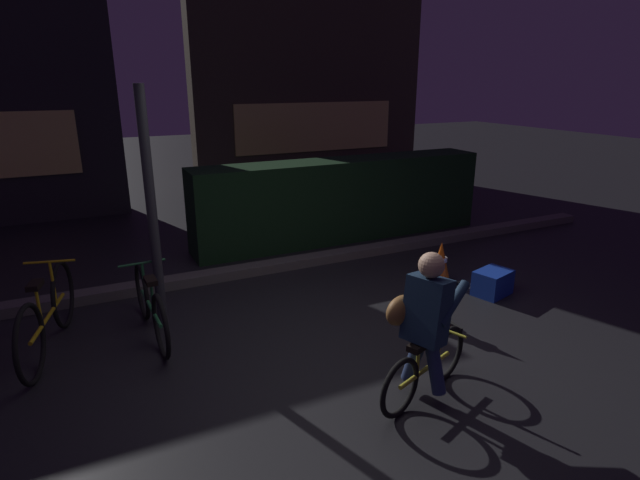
% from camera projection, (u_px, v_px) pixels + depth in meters
% --- Properties ---
extents(ground_plane, '(40.00, 40.00, 0.00)m').
position_uv_depth(ground_plane, '(329.00, 349.00, 4.88)').
color(ground_plane, black).
extents(sidewalk_curb, '(12.00, 0.24, 0.12)m').
position_uv_depth(sidewalk_curb, '(254.00, 269.00, 6.74)').
color(sidewalk_curb, '#56544F').
rests_on(sidewalk_curb, ground).
extents(hedge_row, '(4.80, 0.70, 1.27)m').
position_uv_depth(hedge_row, '(342.00, 199.00, 8.09)').
color(hedge_row, black).
rests_on(hedge_row, ground).
extents(storefront_right, '(5.57, 0.54, 4.99)m').
position_uv_depth(storefront_right, '(311.00, 78.00, 11.61)').
color(storefront_right, '#42382D').
rests_on(storefront_right, ground).
extents(street_post, '(0.10, 0.10, 2.44)m').
position_uv_depth(street_post, '(152.00, 213.00, 4.98)').
color(street_post, '#2D2D33').
rests_on(street_post, ground).
extents(parked_bike_left_mid, '(0.52, 1.71, 0.81)m').
position_uv_depth(parked_bike_left_mid, '(48.00, 315.00, 4.75)').
color(parked_bike_left_mid, black).
rests_on(parked_bike_left_mid, ground).
extents(parked_bike_center_left, '(0.46, 1.54, 0.71)m').
position_uv_depth(parked_bike_center_left, '(151.00, 306.00, 5.03)').
color(parked_bike_center_left, black).
rests_on(parked_bike_center_left, ground).
extents(traffic_cone_near, '(0.36, 0.36, 0.56)m').
position_uv_depth(traffic_cone_near, '(439.00, 304.00, 5.22)').
color(traffic_cone_near, black).
rests_on(traffic_cone_near, ground).
extents(traffic_cone_far, '(0.36, 0.36, 0.53)m').
position_uv_depth(traffic_cone_far, '(441.00, 263.00, 6.40)').
color(traffic_cone_far, black).
rests_on(traffic_cone_far, ground).
extents(blue_crate, '(0.51, 0.43, 0.30)m').
position_uv_depth(blue_crate, '(493.00, 283.00, 6.07)').
color(blue_crate, '#193DB7').
rests_on(blue_crate, ground).
extents(cyclist, '(1.13, 0.52, 1.25)m').
position_uv_depth(cyclist, '(424.00, 326.00, 3.98)').
color(cyclist, black).
rests_on(cyclist, ground).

